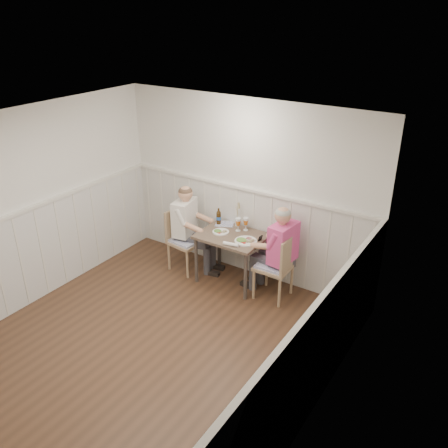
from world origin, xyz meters
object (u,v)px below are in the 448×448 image
object	(u,v)px
chair_left	(183,237)
man_in_pink	(280,259)
diner_cream	(188,234)
chair_right	(278,264)
beer_bottle	(219,217)
dining_table	(232,241)
grass_vase	(237,215)

from	to	relation	value
chair_left	man_in_pink	size ratio (longest dim) A/B	0.70
diner_cream	chair_right	bearing A→B (deg)	-0.73
chair_left	diner_cream	bearing A→B (deg)	61.63
chair_right	beer_bottle	size ratio (longest dim) A/B	3.88
chair_right	chair_left	size ratio (longest dim) A/B	1.01
man_in_pink	beer_bottle	xyz separation A→B (m)	(-1.10, 0.18, 0.29)
dining_table	diner_cream	world-z (taller)	diner_cream
diner_cream	grass_vase	bearing A→B (deg)	23.58
diner_cream	beer_bottle	size ratio (longest dim) A/B	5.42
chair_left	diner_cream	distance (m)	0.08
chair_left	diner_cream	world-z (taller)	diner_cream
grass_vase	chair_right	bearing A→B (deg)	-20.49
chair_left	diner_cream	xyz separation A→B (m)	(0.03, 0.06, 0.05)
diner_cream	dining_table	bearing A→B (deg)	0.27
chair_left	beer_bottle	world-z (taller)	beer_bottle
chair_left	grass_vase	distance (m)	0.90
diner_cream	beer_bottle	distance (m)	0.56
dining_table	beer_bottle	size ratio (longest dim) A/B	3.73
chair_right	grass_vase	world-z (taller)	grass_vase
chair_left	beer_bottle	distance (m)	0.63
dining_table	man_in_pink	world-z (taller)	man_in_pink
dining_table	grass_vase	world-z (taller)	grass_vase
chair_right	diner_cream	size ratio (longest dim) A/B	0.72
man_in_pink	diner_cream	bearing A→B (deg)	-178.78
dining_table	grass_vase	bearing A→B (deg)	108.58
grass_vase	man_in_pink	bearing A→B (deg)	-17.39
beer_bottle	grass_vase	xyz separation A→B (m)	(0.26, 0.09, 0.07)
chair_left	chair_right	bearing A→B (deg)	1.55
chair_right	diner_cream	bearing A→B (deg)	179.27
diner_cream	beer_bottle	bearing A→B (deg)	26.06
man_in_pink	grass_vase	size ratio (longest dim) A/B	3.40
man_in_pink	beer_bottle	distance (m)	1.15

